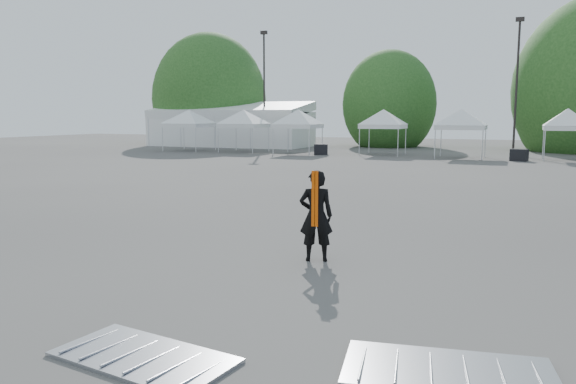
% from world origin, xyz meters
% --- Properties ---
extents(ground, '(120.00, 120.00, 0.00)m').
position_xyz_m(ground, '(0.00, 0.00, 0.00)').
color(ground, '#474442').
rests_on(ground, ground).
extents(marquee, '(15.00, 6.25, 4.23)m').
position_xyz_m(marquee, '(-22.00, 35.00, 1.97)').
color(marquee, white).
rests_on(marquee, ground).
extents(light_pole_west, '(0.60, 0.25, 10.30)m').
position_xyz_m(light_pole_west, '(-18.00, 34.00, 5.77)').
color(light_pole_west, black).
rests_on(light_pole_west, ground).
extents(light_pole_east, '(0.60, 0.25, 9.80)m').
position_xyz_m(light_pole_east, '(3.00, 32.00, 5.52)').
color(light_pole_east, black).
rests_on(light_pole_east, ground).
extents(tree_far_w, '(4.80, 4.80, 7.30)m').
position_xyz_m(tree_far_w, '(-26.00, 38.00, 4.54)').
color(tree_far_w, '#382314').
rests_on(tree_far_w, ground).
extents(tree_mid_w, '(4.16, 4.16, 6.33)m').
position_xyz_m(tree_mid_w, '(-8.00, 40.00, 3.93)').
color(tree_mid_w, '#382314').
rests_on(tree_mid_w, ground).
extents(tent_a, '(4.68, 4.68, 3.88)m').
position_xyz_m(tent_a, '(-21.73, 27.40, 3.06)').
color(tent_a, silver).
rests_on(tent_a, ground).
extents(tent_b, '(4.50, 4.50, 3.88)m').
position_xyz_m(tent_b, '(-16.88, 27.71, 3.06)').
color(tent_b, silver).
rests_on(tent_b, ground).
extents(tent_c, '(4.31, 4.31, 3.88)m').
position_xyz_m(tent_c, '(-11.99, 27.08, 3.06)').
color(tent_c, silver).
rests_on(tent_c, ground).
extents(tent_d, '(4.25, 4.25, 3.88)m').
position_xyz_m(tent_d, '(-5.90, 28.68, 3.06)').
color(tent_d, silver).
rests_on(tent_d, ground).
extents(tent_e, '(4.52, 4.52, 3.88)m').
position_xyz_m(tent_e, '(-0.27, 27.43, 3.06)').
color(tent_e, silver).
rests_on(tent_e, ground).
extents(tent_f, '(3.93, 3.93, 3.88)m').
position_xyz_m(tent_f, '(6.18, 27.86, 3.06)').
color(tent_f, silver).
rests_on(tent_f, ground).
extents(man, '(0.77, 0.64, 1.81)m').
position_xyz_m(man, '(-0.11, -2.01, 0.91)').
color(man, black).
rests_on(man, ground).
extents(barrier_left, '(2.30, 1.38, 0.07)m').
position_xyz_m(barrier_left, '(-0.44, -7.09, 0.03)').
color(barrier_left, '#9D9FA4').
rests_on(barrier_left, ground).
extents(barrier_mid, '(2.47, 1.52, 0.07)m').
position_xyz_m(barrier_mid, '(2.93, -6.10, 0.04)').
color(barrier_mid, '#9D9FA4').
rests_on(barrier_mid, ground).
extents(crate_west, '(1.20, 1.06, 0.78)m').
position_xyz_m(crate_west, '(-10.14, 27.01, 0.39)').
color(crate_west, black).
rests_on(crate_west, ground).
extents(crate_mid, '(1.15, 1.00, 0.76)m').
position_xyz_m(crate_mid, '(3.45, 26.27, 0.38)').
color(crate_mid, black).
rests_on(crate_mid, ground).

